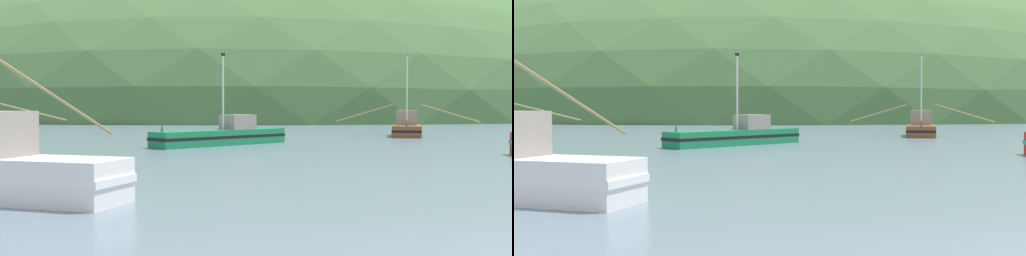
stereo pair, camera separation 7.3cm
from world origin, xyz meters
The scene contains 5 objects.
hill_mid_right centered at (-26.21, 182.11, 0.00)m, with size 158.92×127.13×99.84m, color #2D562D.
hill_far_center centered at (109.58, 187.34, 0.00)m, with size 140.01×112.00×98.86m, color #386633.
hill_mid_left centered at (32.01, 152.19, 0.00)m, with size 199.27×159.42×74.32m, color #47703D.
fishing_boat_green centered at (-1.43, 35.41, 0.68)m, with size 10.49×7.61×6.49m.
fishing_boat_brown centered at (16.62, 44.04, 0.73)m, with size 11.40×6.87×7.34m.
Camera 2 is at (-8.98, -10.41, 2.99)m, focal length 46.26 mm.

